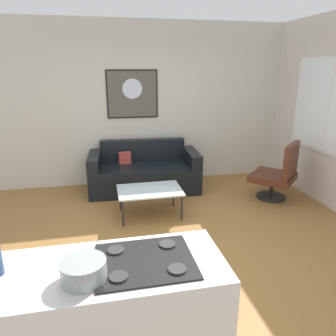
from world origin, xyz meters
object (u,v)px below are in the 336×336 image
object	(u,v)px
couch	(144,173)
mixing_bowl	(84,271)
coffee_table	(150,192)
armchair	(279,174)
wall_painting	(132,94)

from	to	relation	value
couch	mixing_bowl	xyz separation A→B (m)	(-0.83, -3.58, 0.65)
coffee_table	armchair	bearing A→B (deg)	4.24
wall_painting	armchair	bearing A→B (deg)	-31.51
wall_painting	coffee_table	bearing A→B (deg)	-88.05
armchair	mixing_bowl	distance (m)	3.96
couch	armchair	xyz separation A→B (m)	(2.02, -0.88, 0.14)
mixing_bowl	wall_painting	size ratio (longest dim) A/B	0.29
mixing_bowl	wall_painting	bearing A→B (deg)	79.96
armchair	wall_painting	distance (m)	2.77
couch	mixing_bowl	distance (m)	3.73
couch	armchair	distance (m)	2.21
couch	coffee_table	bearing A→B (deg)	-93.66
wall_painting	couch	bearing A→B (deg)	-74.79
coffee_table	mixing_bowl	world-z (taller)	mixing_bowl
armchair	coffee_table	bearing A→B (deg)	-175.76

